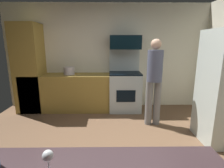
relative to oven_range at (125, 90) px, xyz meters
The scene contains 9 objects.
ground_plane 2.08m from the oven_range, 101.59° to the right, with size 5.20×4.80×0.02m, color brown.
wall_back 0.96m from the oven_range, 137.87° to the left, with size 5.20×0.12×2.60m, color beige.
lower_cabinet_run 1.31m from the oven_range, behind, with size 2.40×0.60×0.90m, color olive.
cabinet_column 2.37m from the oven_range, behind, with size 0.60×0.60×2.10m, color olive.
oven_range is the anchor object (origin of this frame).
microwave 1.15m from the oven_range, 90.00° to the left, with size 0.74×0.38×0.32m, color black.
person_cook 1.08m from the oven_range, 58.84° to the right, with size 0.31×0.30×1.73m.
wine_glass_mid 3.46m from the oven_range, 102.18° to the right, with size 0.06×0.06×0.16m.
stock_pot 1.44m from the oven_range, behind, with size 0.26×0.26×0.19m, color #BEB4BB.
Camera 1 is at (0.03, -2.25, 1.64)m, focal length 28.17 mm.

